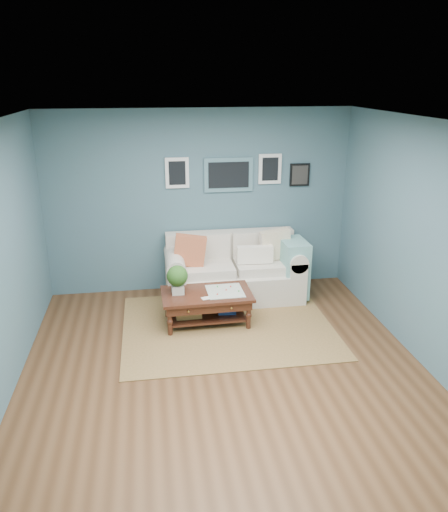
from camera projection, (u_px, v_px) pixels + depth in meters
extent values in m
plane|color=brown|center=(226.00, 374.00, 5.53)|extent=(5.00, 5.00, 0.00)
plane|color=white|center=(226.00, 123.00, 4.61)|extent=(5.00, 5.00, 0.00)
cube|color=#476677|center=(199.00, 202.00, 7.39)|extent=(4.50, 0.02, 2.70)
cube|color=#476677|center=(298.00, 415.00, 2.74)|extent=(4.50, 0.02, 2.70)
cube|color=#476677|center=(431.00, 249.00, 5.39)|extent=(0.02, 5.00, 2.70)
cube|color=slate|center=(229.00, 175.00, 7.29)|extent=(0.72, 0.03, 0.50)
cube|color=black|center=(229.00, 175.00, 7.28)|extent=(0.60, 0.01, 0.38)
cube|color=white|center=(177.00, 173.00, 7.17)|extent=(0.34, 0.03, 0.44)
cube|color=white|center=(270.00, 169.00, 7.36)|extent=(0.34, 0.03, 0.44)
cube|color=black|center=(300.00, 175.00, 7.46)|extent=(0.30, 0.03, 0.34)
cube|color=brown|center=(227.00, 326.00, 6.57)|extent=(2.72, 2.17, 0.01)
cube|color=beige|center=(234.00, 284.00, 7.36)|extent=(1.47, 0.91, 0.43)
cube|color=beige|center=(230.00, 247.00, 7.53)|extent=(1.92, 0.23, 0.50)
cube|color=beige|center=(175.00, 281.00, 7.20)|extent=(0.25, 0.91, 0.64)
cube|color=beige|center=(290.00, 274.00, 7.45)|extent=(0.25, 0.91, 0.64)
cylinder|color=beige|center=(174.00, 260.00, 7.10)|extent=(0.27, 0.91, 0.27)
cylinder|color=beige|center=(291.00, 254.00, 7.34)|extent=(0.27, 0.91, 0.27)
cube|color=beige|center=(208.00, 269.00, 7.15)|extent=(0.74, 0.58, 0.13)
cube|color=beige|center=(261.00, 266.00, 7.27)|extent=(0.74, 0.58, 0.13)
cube|color=beige|center=(205.00, 246.00, 7.34)|extent=(0.74, 0.12, 0.37)
cube|color=beige|center=(257.00, 244.00, 7.45)|extent=(0.74, 0.12, 0.37)
cube|color=#D8442A|center=(190.00, 251.00, 7.03)|extent=(0.50, 0.18, 0.49)
cube|color=silver|center=(275.00, 245.00, 7.28)|extent=(0.49, 0.19, 0.48)
cube|color=white|center=(255.00, 255.00, 7.14)|extent=(0.52, 0.12, 0.25)
cube|color=#75B1AF|center=(293.00, 268.00, 7.29)|extent=(0.35, 0.57, 0.83)
cube|color=#37140D|center=(207.00, 294.00, 6.53)|extent=(1.19, 0.71, 0.04)
cube|color=#37140D|center=(207.00, 299.00, 6.56)|extent=(1.11, 0.63, 0.12)
cube|color=#37140D|center=(207.00, 315.00, 6.64)|extent=(1.01, 0.53, 0.02)
sphere|color=gold|center=(189.00, 312.00, 6.22)|extent=(0.03, 0.03, 0.03)
sphere|color=gold|center=(232.00, 308.00, 6.31)|extent=(0.03, 0.03, 0.03)
cylinder|color=#37140D|center=(170.00, 321.00, 6.28)|extent=(0.06, 0.06, 0.40)
cylinder|color=#37140D|center=(249.00, 315.00, 6.44)|extent=(0.06, 0.06, 0.40)
cylinder|color=#37140D|center=(167.00, 304.00, 6.77)|extent=(0.06, 0.06, 0.40)
cylinder|color=#37140D|center=(240.00, 298.00, 6.93)|extent=(0.06, 0.06, 0.40)
cube|color=beige|center=(178.00, 289.00, 6.49)|extent=(0.16, 0.16, 0.12)
sphere|color=#254C17|center=(177.00, 276.00, 6.43)|extent=(0.27, 0.27, 0.27)
cube|color=silver|center=(225.00, 291.00, 6.56)|extent=(0.48, 0.48, 0.01)
cube|color=#A0743E|center=(188.00, 309.00, 6.56)|extent=(0.34, 0.24, 0.20)
cube|color=navy|center=(227.00, 309.00, 6.68)|extent=(0.24, 0.18, 0.11)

